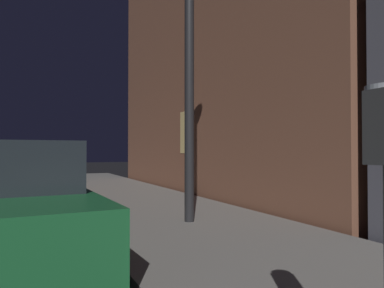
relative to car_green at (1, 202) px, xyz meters
name	(u,v)px	position (x,y,z in m)	size (l,w,h in m)	color
car_green	(1,202)	(0.00, 0.00, 0.00)	(2.12, 4.65, 1.43)	#19592D
car_yellow_cab	(12,173)	(0.00, 6.27, -0.01)	(2.17, 4.52, 1.43)	gold
car_white	(15,164)	(0.00, 12.95, 0.00)	(2.17, 4.22, 1.43)	silver
street_lamp	(189,26)	(2.75, 0.52, 2.71)	(0.44, 0.44, 4.86)	black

